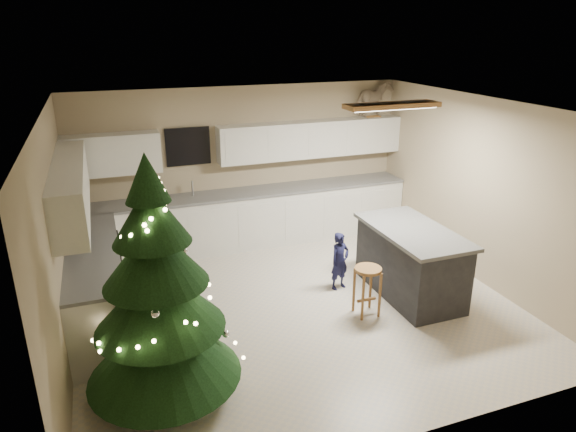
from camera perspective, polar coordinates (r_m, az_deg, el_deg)
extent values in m
plane|color=beige|center=(6.90, 1.02, -9.96)|extent=(5.50, 5.50, 0.00)
cube|color=tan|center=(8.61, -4.99, 5.61)|extent=(5.50, 0.02, 2.60)
cube|color=tan|center=(4.33, 13.43, -10.49)|extent=(5.50, 0.02, 2.60)
cube|color=tan|center=(5.98, -24.30, -2.92)|extent=(0.02, 5.00, 2.60)
cube|color=tan|center=(7.73, 20.47, 2.65)|extent=(0.02, 5.00, 2.60)
cube|color=silver|center=(6.02, 1.18, 11.94)|extent=(5.50, 5.00, 0.02)
cube|color=#915B2D|center=(6.69, 11.51, 11.97)|extent=(1.25, 0.32, 0.06)
cube|color=white|center=(6.70, 11.49, 11.67)|extent=(1.15, 0.24, 0.02)
cube|color=silver|center=(8.59, -4.28, -0.36)|extent=(5.48, 0.60, 0.90)
cube|color=silver|center=(6.85, -20.54, -7.30)|extent=(0.60, 2.60, 0.90)
cube|color=slate|center=(8.43, -4.35, 2.61)|extent=(5.48, 0.62, 0.04)
cube|color=slate|center=(6.66, -20.95, -3.69)|extent=(0.62, 2.60, 0.04)
cube|color=silver|center=(8.07, -18.99, 6.50)|extent=(1.40, 0.35, 0.60)
cube|color=silver|center=(8.72, 2.62, 8.56)|extent=(3.20, 0.35, 0.60)
cube|color=silver|center=(6.53, -22.99, 2.88)|extent=(0.35, 2.60, 0.60)
cube|color=black|center=(8.31, -11.06, 7.60)|extent=(0.70, 0.04, 0.60)
cube|color=#99999E|center=(8.26, -10.37, 1.80)|extent=(0.55, 0.40, 0.06)
cylinder|color=#99999E|center=(8.30, -10.56, 3.06)|extent=(0.03, 0.03, 0.24)
cube|color=black|center=(7.12, -20.42, -6.21)|extent=(0.64, 0.75, 0.90)
cube|color=black|center=(6.90, -23.08, -1.97)|extent=(0.10, 0.75, 0.30)
cube|color=black|center=(7.20, 13.42, -5.14)|extent=(0.80, 1.60, 0.90)
cube|color=#424242|center=(7.01, 13.74, -1.63)|extent=(0.90, 1.70, 0.05)
cylinder|color=#915B2D|center=(6.51, 8.90, -5.88)|extent=(0.34, 0.34, 0.04)
cylinder|color=#915B2D|center=(6.51, 8.32, -9.06)|extent=(0.04, 0.04, 0.61)
cylinder|color=#915B2D|center=(6.62, 10.17, -8.65)|extent=(0.04, 0.04, 0.61)
cylinder|color=#915B2D|center=(6.70, 7.34, -8.13)|extent=(0.04, 0.04, 0.61)
cylinder|color=#915B2D|center=(6.80, 9.16, -7.76)|extent=(0.04, 0.04, 0.61)
cube|color=#915B2D|center=(6.71, 8.70, -9.18)|extent=(0.26, 0.03, 0.03)
cylinder|color=#3F2816|center=(5.51, -13.35, -17.24)|extent=(0.13, 0.13, 0.33)
cone|color=black|center=(5.26, -13.75, -13.41)|extent=(1.50, 1.50, 0.77)
cone|color=black|center=(5.01, -14.23, -8.66)|extent=(1.24, 1.24, 0.66)
cone|color=black|center=(4.81, -14.68, -4.05)|extent=(0.97, 0.97, 0.61)
cone|color=black|center=(4.67, -15.09, 0.28)|extent=(0.71, 0.71, 0.55)
cone|color=black|center=(4.57, -15.47, 4.18)|extent=(0.40, 0.40, 0.44)
sphere|color=#FFD88C|center=(5.55, -5.14, -15.00)|extent=(0.04, 0.04, 0.04)
sphere|color=#FFD88C|center=(5.70, -6.33, -13.41)|extent=(0.04, 0.04, 0.04)
sphere|color=#FFD88C|center=(5.82, -8.03, -12.16)|extent=(0.04, 0.04, 0.04)
sphere|color=#FFD88C|center=(5.90, -10.06, -11.28)|extent=(0.04, 0.04, 0.04)
sphere|color=#FFD88C|center=(5.93, -12.25, -10.75)|extent=(0.04, 0.04, 0.04)
sphere|color=#FFD88C|center=(5.91, -14.45, -10.55)|extent=(0.04, 0.04, 0.04)
sphere|color=#FFD88C|center=(5.84, -16.52, -10.65)|extent=(0.04, 0.04, 0.04)
sphere|color=#FFD88C|center=(5.72, -18.33, -11.00)|extent=(0.04, 0.04, 0.04)
sphere|color=#FFD88C|center=(5.57, -19.73, -11.54)|extent=(0.04, 0.04, 0.04)
sphere|color=#FFD88C|center=(5.39, -20.61, -12.21)|extent=(0.04, 0.04, 0.04)
sphere|color=#FFD88C|center=(5.20, -20.87, -12.91)|extent=(0.04, 0.04, 0.04)
sphere|color=#FFD88C|center=(5.02, -20.45, -13.54)|extent=(0.04, 0.04, 0.04)
sphere|color=#FFD88C|center=(4.85, -19.36, -13.98)|extent=(0.04, 0.04, 0.04)
sphere|color=#FFD88C|center=(4.72, -17.71, -14.12)|extent=(0.04, 0.04, 0.04)
sphere|color=#FFD88C|center=(4.64, -15.69, -13.87)|extent=(0.04, 0.04, 0.04)
sphere|color=#FFD88C|center=(4.61, -13.57, -13.23)|extent=(0.04, 0.04, 0.04)
sphere|color=#FFD88C|center=(4.62, -11.64, -12.24)|extent=(0.04, 0.04, 0.04)
sphere|color=#FFD88C|center=(4.68, -10.13, -11.00)|extent=(0.04, 0.04, 0.04)
sphere|color=#FFD88C|center=(4.77, -9.17, -9.64)|extent=(0.04, 0.04, 0.04)
sphere|color=#FFD88C|center=(4.88, -8.82, -8.29)|extent=(0.04, 0.04, 0.04)
sphere|color=#FFD88C|center=(4.98, -9.02, -7.03)|extent=(0.04, 0.04, 0.04)
sphere|color=#FFD88C|center=(5.08, -9.69, -5.93)|extent=(0.04, 0.04, 0.04)
sphere|color=#FFD88C|center=(5.15, -10.72, -5.02)|extent=(0.04, 0.04, 0.04)
sphere|color=#FFD88C|center=(5.20, -11.98, -4.30)|extent=(0.04, 0.04, 0.04)
sphere|color=#FFD88C|center=(5.22, -13.36, -3.78)|extent=(0.04, 0.04, 0.04)
sphere|color=#FFD88C|center=(5.20, -14.73, -3.43)|extent=(0.04, 0.04, 0.04)
sphere|color=#FFD88C|center=(5.15, -15.99, -3.22)|extent=(0.04, 0.04, 0.04)
sphere|color=#FFD88C|center=(5.08, -17.06, -3.11)|extent=(0.04, 0.04, 0.04)
sphere|color=#FFD88C|center=(4.99, -17.84, -3.06)|extent=(0.04, 0.04, 0.04)
sphere|color=#FFD88C|center=(4.88, -18.29, -3.02)|extent=(0.04, 0.04, 0.04)
sphere|color=#FFD88C|center=(4.78, -18.38, -2.95)|extent=(0.04, 0.04, 0.04)
sphere|color=#FFD88C|center=(4.68, -18.12, -2.80)|extent=(0.04, 0.04, 0.04)
sphere|color=#FFD88C|center=(4.59, -17.57, -2.54)|extent=(0.04, 0.04, 0.04)
sphere|color=#FFD88C|center=(4.53, -16.79, -2.13)|extent=(0.04, 0.04, 0.04)
sphere|color=#FFD88C|center=(4.49, -15.92, -1.60)|extent=(0.04, 0.04, 0.04)
sphere|color=#FFD88C|center=(4.47, -15.07, -0.94)|extent=(0.04, 0.04, 0.04)
sphere|color=#FFD88C|center=(4.48, -14.34, -0.21)|extent=(0.04, 0.04, 0.04)
sphere|color=#FFD88C|center=(4.50, -13.81, 0.58)|extent=(0.04, 0.04, 0.04)
sphere|color=#FFD88C|center=(4.54, -13.52, 1.37)|extent=(0.04, 0.04, 0.04)
sphere|color=#FFD88C|center=(4.57, -13.47, 2.13)|extent=(0.04, 0.04, 0.04)
sphere|color=#FFD88C|center=(4.60, -13.64, 2.85)|extent=(0.04, 0.04, 0.04)
sphere|color=#FFD88C|center=(4.62, -13.96, 3.51)|extent=(0.04, 0.04, 0.04)
sphere|color=#FFD88C|center=(4.63, -14.38, 4.12)|extent=(0.04, 0.04, 0.04)
sphere|color=#FFD88C|center=(4.63, -14.83, 4.67)|extent=(0.04, 0.04, 0.04)
sphere|color=#FFD88C|center=(4.62, -15.24, 5.19)|extent=(0.04, 0.04, 0.04)
sphere|color=silver|center=(5.40, -6.65, -13.34)|extent=(0.08, 0.08, 0.08)
sphere|color=silver|center=(5.50, -17.78, -9.53)|extent=(0.08, 0.08, 0.08)
sphere|color=silver|center=(4.63, -15.27, -10.52)|extent=(0.08, 0.08, 0.08)
sphere|color=silver|center=(4.94, -11.52, -3.80)|extent=(0.08, 0.08, 0.08)
sphere|color=silver|center=(4.80, -16.80, -0.77)|extent=(0.08, 0.08, 0.08)
sphere|color=silver|center=(4.55, -15.26, 2.65)|extent=(0.08, 0.08, 0.08)
imported|color=#151734|center=(7.19, 5.78, -5.00)|extent=(0.35, 0.28, 0.83)
cube|color=#915B2D|center=(9.13, 9.54, 10.82)|extent=(0.27, 0.02, 0.02)
cube|color=#915B2D|center=(9.21, 9.28, 10.91)|extent=(0.27, 0.02, 0.02)
imported|color=#BFA891|center=(9.13, 9.52, 12.71)|extent=(0.74, 0.52, 0.57)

